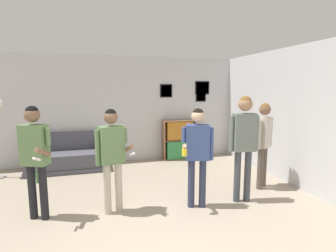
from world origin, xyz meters
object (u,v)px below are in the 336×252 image
Objects in this scene: person_player_foreground_left at (35,151)px; person_spectator_far_right at (264,137)px; bookshelf at (179,140)px; person_spectator_near_bookshelf at (244,137)px; couch at (65,158)px; person_watcher_holding_cup at (197,148)px; person_player_foreground_center at (112,150)px; bottle_on_floor at (38,178)px.

person_player_foreground_left is 3.89m from person_spectator_far_right.
bookshelf is 2.91m from person_spectator_near_bookshelf.
couch is 4.41m from person_spectator_far_right.
person_spectator_far_right is (1.51, 0.44, 0.02)m from person_watcher_holding_cup.
bottle_on_floor is (-1.38, 1.70, -0.87)m from person_player_foreground_center.
person_spectator_near_bookshelf is 6.37× the size of bottle_on_floor.
couch is 2.89m from bookshelf.
person_player_foreground_left reaches higher than bottle_on_floor.
person_watcher_holding_cup is at bearing -49.67° from couch.
bottle_on_floor is at bearing 161.09° from person_spectator_far_right.
person_player_foreground_center is 0.90× the size of person_spectator_near_bookshelf.
couch is at bearing 130.33° from person_watcher_holding_cup.
bookshelf is 3.74× the size of bottle_on_floor.
person_player_foreground_left reaches higher than person_spectator_far_right.
person_watcher_holding_cup is 0.90× the size of person_spectator_near_bookshelf.
person_spectator_far_right is at bearing 32.21° from person_spectator_near_bookshelf.
person_watcher_holding_cup is at bearing -163.95° from person_spectator_far_right.
person_player_foreground_center reaches higher than person_watcher_holding_cup.
person_spectator_far_right is (0.88, -2.40, 0.47)m from bookshelf.
person_watcher_holding_cup reaches higher than couch.
person_player_foreground_left reaches higher than person_player_foreground_center.
person_watcher_holding_cup is at bearing -7.81° from person_player_foreground_center.
person_spectator_near_bookshelf reaches higher than person_player_foreground_center.
person_player_foreground_left is 1.07m from person_player_foreground_center.
person_player_foreground_left is at bearing -177.53° from person_spectator_far_right.
couch is at bearing 59.78° from bottle_on_floor.
person_spectator_far_right is (2.82, 0.26, 0.02)m from person_player_foreground_center.
person_player_foreground_left is 5.95× the size of bottle_on_floor.
person_spectator_far_right reaches higher than bottle_on_floor.
person_watcher_holding_cup is at bearing 179.90° from person_spectator_near_bookshelf.
person_spectator_far_right is 4.53m from bottle_on_floor.
person_player_foreground_left is 0.93× the size of person_spectator_near_bookshelf.
person_spectator_far_right is 5.83× the size of bottle_on_floor.
person_player_foreground_center is at bearing -4.75° from person_player_foreground_left.
bottle_on_floor is (-0.45, -0.77, -0.18)m from couch.
bookshelf is at bearing 93.85° from person_spectator_near_bookshelf.
person_player_foreground_center is 5.74× the size of bottle_on_floor.
couch is 1.02× the size of person_player_foreground_center.
person_player_foreground_left is 1.04× the size of person_player_foreground_center.
couch reaches higher than bottle_on_floor.
person_player_foreground_center is 0.98× the size of person_spectator_far_right.
couch is 2.72m from person_player_foreground_center.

